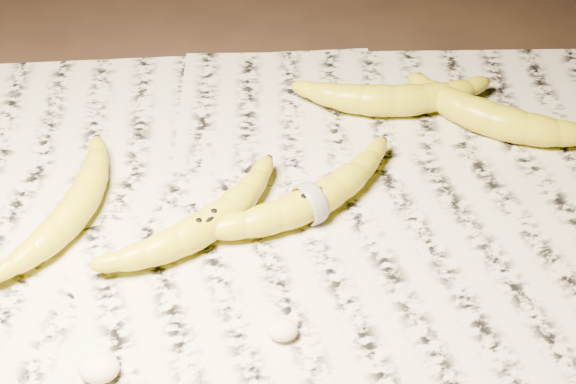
{
  "coord_description": "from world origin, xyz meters",
  "views": [
    {
      "loc": [
        -0.02,
        -0.54,
        0.55
      ],
      "look_at": [
        -0.01,
        -0.0,
        0.05
      ],
      "focal_mm": 50.0,
      "sensor_mm": 36.0,
      "label": 1
    }
  ],
  "objects_px": {
    "banana_center": "(206,223)",
    "banana_upper_b": "(495,117)",
    "banana_left_b": "(75,207)",
    "banana_upper_a": "(394,98)",
    "banana_taped": "(310,201)"
  },
  "relations": [
    {
      "from": "banana_center",
      "to": "banana_upper_b",
      "type": "distance_m",
      "value": 0.34
    },
    {
      "from": "banana_left_b",
      "to": "banana_center",
      "type": "relative_size",
      "value": 0.94
    },
    {
      "from": "banana_left_b",
      "to": "banana_center",
      "type": "xyz_separation_m",
      "value": [
        0.13,
        -0.03,
        0.0
      ]
    },
    {
      "from": "banana_upper_a",
      "to": "banana_upper_b",
      "type": "height_order",
      "value": "banana_upper_b"
    },
    {
      "from": "banana_left_b",
      "to": "banana_upper_b",
      "type": "bearing_deg",
      "value": -54.55
    },
    {
      "from": "banana_left_b",
      "to": "banana_upper_a",
      "type": "relative_size",
      "value": 0.91
    },
    {
      "from": "banana_taped",
      "to": "banana_center",
      "type": "bearing_deg",
      "value": 163.33
    },
    {
      "from": "banana_left_b",
      "to": "banana_center",
      "type": "height_order",
      "value": "same"
    },
    {
      "from": "banana_center",
      "to": "banana_taped",
      "type": "bearing_deg",
      "value": -25.72
    },
    {
      "from": "banana_taped",
      "to": "banana_upper_a",
      "type": "relative_size",
      "value": 1.09
    },
    {
      "from": "banana_upper_b",
      "to": "banana_taped",
      "type": "bearing_deg",
      "value": -118.73
    },
    {
      "from": "banana_upper_a",
      "to": "banana_upper_b",
      "type": "relative_size",
      "value": 1.01
    },
    {
      "from": "banana_taped",
      "to": "banana_upper_b",
      "type": "relative_size",
      "value": 1.1
    },
    {
      "from": "banana_upper_b",
      "to": "banana_upper_a",
      "type": "bearing_deg",
      "value": -170.01
    },
    {
      "from": "banana_taped",
      "to": "banana_upper_a",
      "type": "distance_m",
      "value": 0.19
    }
  ]
}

